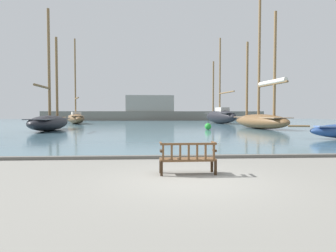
{
  "coord_description": "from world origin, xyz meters",
  "views": [
    {
      "loc": [
        -1.07,
        -7.67,
        1.75
      ],
      "look_at": [
        0.01,
        10.0,
        1.0
      ],
      "focal_mm": 32.0,
      "sensor_mm": 36.0,
      "label": 1
    }
  ],
  "objects_px": {
    "park_bench": "(188,158)",
    "channel_buoy": "(208,126)",
    "sailboat_nearest_port": "(260,118)",
    "sailboat_distant_harbor": "(220,116)",
    "sailboat_outer_port": "(49,121)",
    "sailboat_far_port": "(76,118)"
  },
  "relations": [
    {
      "from": "sailboat_distant_harbor",
      "to": "sailboat_outer_port",
      "type": "distance_m",
      "value": 28.8
    },
    {
      "from": "sailboat_distant_harbor",
      "to": "sailboat_outer_port",
      "type": "bearing_deg",
      "value": -138.28
    },
    {
      "from": "park_bench",
      "to": "channel_buoy",
      "type": "xyz_separation_m",
      "value": [
        4.87,
        21.78,
        -0.05
      ]
    },
    {
      "from": "park_bench",
      "to": "sailboat_nearest_port",
      "type": "xyz_separation_m",
      "value": [
        11.01,
        23.72,
        0.79
      ]
    },
    {
      "from": "park_bench",
      "to": "sailboat_distant_harbor",
      "type": "bearing_deg",
      "value": 75.34
    },
    {
      "from": "sailboat_outer_port",
      "to": "sailboat_nearest_port",
      "type": "relative_size",
      "value": 0.83
    },
    {
      "from": "sailboat_distant_harbor",
      "to": "sailboat_nearest_port",
      "type": "bearing_deg",
      "value": -88.62
    },
    {
      "from": "park_bench",
      "to": "sailboat_nearest_port",
      "type": "bearing_deg",
      "value": 65.09
    },
    {
      "from": "sailboat_outer_port",
      "to": "channel_buoy",
      "type": "distance_m",
      "value": 15.78
    },
    {
      "from": "park_bench",
      "to": "sailboat_outer_port",
      "type": "relative_size",
      "value": 0.14
    },
    {
      "from": "park_bench",
      "to": "sailboat_distant_harbor",
      "type": "relative_size",
      "value": 0.11
    },
    {
      "from": "park_bench",
      "to": "sailboat_far_port",
      "type": "relative_size",
      "value": 0.12
    },
    {
      "from": "sailboat_distant_harbor",
      "to": "channel_buoy",
      "type": "bearing_deg",
      "value": -107.0
    },
    {
      "from": "sailboat_nearest_port",
      "to": "sailboat_outer_port",
      "type": "bearing_deg",
      "value": -173.88
    },
    {
      "from": "park_bench",
      "to": "sailboat_distant_harbor",
      "type": "height_order",
      "value": "sailboat_distant_harbor"
    },
    {
      "from": "sailboat_far_port",
      "to": "sailboat_nearest_port",
      "type": "bearing_deg",
      "value": -35.29
    },
    {
      "from": "sailboat_distant_harbor",
      "to": "channel_buoy",
      "type": "relative_size",
      "value": 10.32
    },
    {
      "from": "sailboat_distant_harbor",
      "to": "sailboat_far_port",
      "type": "xyz_separation_m",
      "value": [
        -23.64,
        0.2,
        -0.31
      ]
    },
    {
      "from": "sailboat_nearest_port",
      "to": "sailboat_far_port",
      "type": "xyz_separation_m",
      "value": [
        -24.04,
        17.02,
        -0.18
      ]
    },
    {
      "from": "sailboat_outer_port",
      "to": "sailboat_nearest_port",
      "type": "bearing_deg",
      "value": 6.12
    },
    {
      "from": "sailboat_outer_port",
      "to": "sailboat_far_port",
      "type": "height_order",
      "value": "sailboat_far_port"
    },
    {
      "from": "park_bench",
      "to": "sailboat_outer_port",
      "type": "distance_m",
      "value": 23.99
    }
  ]
}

